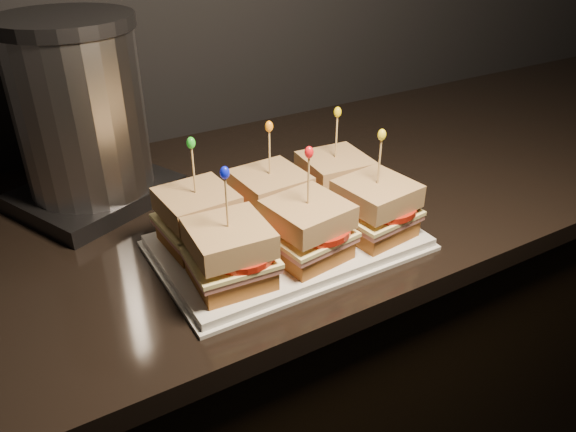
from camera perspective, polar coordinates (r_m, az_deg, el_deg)
cabinet at (r=1.34m, az=2.46°, el=-15.18°), size 2.56×0.65×0.89m
granite_slab at (r=1.06m, az=3.01°, el=2.79°), size 2.60×0.69×0.03m
platter at (r=0.85m, az=-0.00°, el=-2.69°), size 0.38×0.23×0.02m
platter_rim at (r=0.85m, az=-0.00°, el=-3.03°), size 0.39×0.25×0.01m
sandwich_0_bread_bot at (r=0.83m, az=-8.98°, el=-1.90°), size 0.10×0.10×0.03m
sandwich_0_ham at (r=0.82m, az=-9.07°, el=-0.87°), size 0.11×0.11×0.01m
sandwich_0_cheese at (r=0.82m, az=-9.11°, el=-0.45°), size 0.11×0.11×0.01m
sandwich_0_tomato at (r=0.82m, az=-8.21°, el=0.04°), size 0.10×0.10×0.01m
sandwich_0_bread_top at (r=0.81m, az=-9.27°, el=1.31°), size 0.10×0.10×0.03m
sandwich_0_pick at (r=0.79m, az=-9.55°, el=4.31°), size 0.00×0.00×0.09m
sandwich_0_frill at (r=0.77m, az=-9.83°, el=7.34°), size 0.01×0.01×0.02m
sandwich_1_bread_bot at (r=0.88m, az=-1.78°, el=0.18°), size 0.10×0.10×0.03m
sandwich_1_ham at (r=0.87m, az=-1.79°, el=1.18°), size 0.11×0.11×0.01m
sandwich_1_cheese at (r=0.86m, az=-1.80°, el=1.58°), size 0.11×0.11×0.01m
sandwich_1_tomato at (r=0.86m, az=-0.91°, el=2.05°), size 0.10×0.10×0.01m
sandwich_1_bread_top at (r=0.85m, az=-1.83°, el=3.29°), size 0.10×0.10×0.03m
sandwich_1_pick at (r=0.83m, az=-1.88°, el=6.18°), size 0.00×0.00×0.09m
sandwich_1_frill at (r=0.81m, az=-1.94°, el=9.08°), size 0.01×0.01×0.02m
sandwich_2_bread_bot at (r=0.93m, az=4.67°, el=2.03°), size 0.10×0.10×0.03m
sandwich_2_ham at (r=0.92m, az=4.71°, el=2.99°), size 0.11×0.11×0.01m
sandwich_2_cheese at (r=0.92m, az=4.73°, el=3.38°), size 0.12×0.11×0.01m
sandwich_2_tomato at (r=0.92m, az=5.58°, el=3.82°), size 0.10×0.10×0.01m
sandwich_2_bread_top at (r=0.91m, az=4.80°, el=5.00°), size 0.11×0.11×0.03m
sandwich_2_pick at (r=0.89m, az=4.93°, el=7.74°), size 0.00×0.00×0.09m
sandwich_2_frill at (r=0.87m, az=5.06°, el=10.47°), size 0.01×0.01×0.02m
sandwich_3_bread_bot at (r=0.75m, az=-5.82°, el=-5.65°), size 0.10×0.10×0.03m
sandwich_3_ham at (r=0.74m, az=-5.89°, el=-4.55°), size 0.11×0.11×0.01m
sandwich_3_cheese at (r=0.74m, az=-5.92°, el=-4.10°), size 0.12×0.11×0.01m
sandwich_3_tomato at (r=0.73m, az=-4.89°, el=-3.58°), size 0.10×0.10×0.01m
sandwich_3_bread_top at (r=0.72m, az=-6.03°, el=-2.20°), size 0.11×0.11×0.03m
sandwich_3_pick at (r=0.70m, az=-6.24°, el=1.05°), size 0.00×0.00×0.09m
sandwich_3_frill at (r=0.68m, az=-6.45°, el=4.39°), size 0.01×0.01×0.02m
sandwich_4_bread_bot at (r=0.80m, az=1.95°, el=-3.13°), size 0.11×0.11×0.03m
sandwich_4_ham at (r=0.79m, az=1.98°, el=-2.07°), size 0.12×0.12×0.01m
sandwich_4_cheese at (r=0.78m, az=1.98°, el=-1.63°), size 0.12×0.12×0.01m
sandwich_4_tomato at (r=0.78m, az=2.97°, el=-1.13°), size 0.10×0.10×0.01m
sandwich_4_bread_top at (r=0.77m, az=2.02°, el=0.19°), size 0.11×0.11×0.03m
sandwich_4_pick at (r=0.75m, az=2.08°, el=3.31°), size 0.00×0.00×0.09m
sandwich_4_frill at (r=0.73m, az=2.15°, el=6.48°), size 0.01×0.01×0.02m
sandwich_5_bread_bot at (r=0.86m, az=8.72°, el=-0.88°), size 0.11×0.11×0.03m
sandwich_5_ham at (r=0.85m, az=8.81°, el=0.13°), size 0.12×0.11×0.01m
sandwich_5_cheese at (r=0.84m, az=8.84°, el=0.54°), size 0.12×0.12×0.01m
sandwich_5_tomato at (r=0.84m, az=9.77°, el=1.01°), size 0.10×0.10×0.01m
sandwich_5_bread_top at (r=0.83m, az=9.00°, el=2.27°), size 0.11×0.11×0.03m
sandwich_5_pick at (r=0.81m, az=9.26°, el=5.19°), size 0.00×0.00×0.09m
sandwich_5_frill at (r=0.79m, az=9.52°, el=8.14°), size 0.01×0.01×0.02m
appliance_base at (r=1.03m, az=-18.92°, el=2.20°), size 0.30×0.28×0.03m
appliance_body at (r=0.97m, az=-20.34°, el=9.80°), size 0.20×0.20×0.26m
appliance_lid at (r=0.94m, az=-21.91°, el=17.84°), size 0.21×0.21×0.02m
appliance at (r=0.97m, az=-20.29°, el=9.52°), size 0.24×0.20×0.31m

